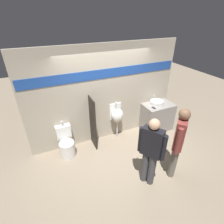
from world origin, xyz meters
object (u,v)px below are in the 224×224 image
at_px(person_with_lanyard, 178,141).
at_px(person_in_vest, 151,150).
at_px(cell_phone, 154,108).
at_px(toilet, 66,144).
at_px(urinal_near_counter, 117,115).
at_px(sink_basin, 157,102).

bearing_deg(person_with_lanyard, person_in_vest, 135.52).
height_order(cell_phone, person_with_lanyard, person_with_lanyard).
relative_size(toilet, person_in_vest, 0.57).
distance_m(urinal_near_counter, toilet, 1.60).
xyz_separation_m(sink_basin, urinal_near_counter, (-1.28, 0.09, -0.19)).
relative_size(urinal_near_counter, person_with_lanyard, 0.65).
height_order(urinal_near_counter, toilet, urinal_near_counter).
bearing_deg(toilet, urinal_near_counter, 5.91).
height_order(sink_basin, urinal_near_counter, sink_basin).
distance_m(toilet, person_in_vest, 2.23).
xyz_separation_m(cell_phone, toilet, (-2.59, 0.11, -0.56)).
distance_m(cell_phone, person_in_vest, 1.88).
bearing_deg(urinal_near_counter, toilet, -174.09).
distance_m(sink_basin, person_with_lanyard, 1.85).
xyz_separation_m(cell_phone, urinal_near_counter, (-1.05, 0.27, -0.14)).
relative_size(cell_phone, person_with_lanyard, 0.08).
bearing_deg(person_in_vest, cell_phone, -70.04).
distance_m(sink_basin, person_in_vest, 2.16).
relative_size(sink_basin, person_in_vest, 0.24).
bearing_deg(sink_basin, toilet, -178.66).
bearing_deg(sink_basin, urinal_near_counter, 175.85).
xyz_separation_m(toilet, person_in_vest, (1.44, -1.59, 0.58)).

